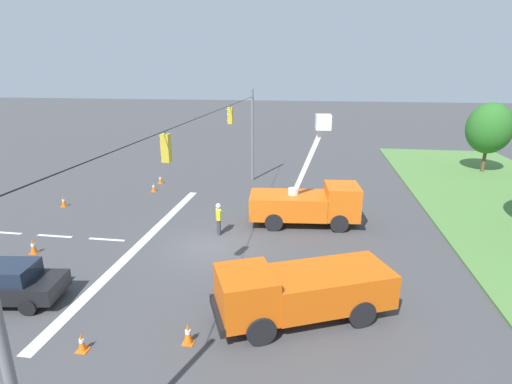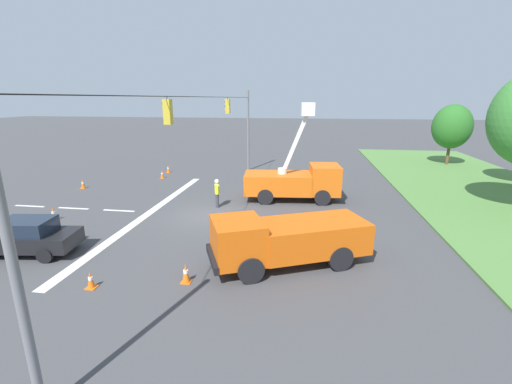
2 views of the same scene
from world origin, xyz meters
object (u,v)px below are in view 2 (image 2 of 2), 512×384
object	(u,v)px
traffic_cone_mid_right	(83,184)
traffic_cone_far_left	(53,214)
tree_far_west	(452,127)
traffic_cone_lane_edge_a	(168,169)
traffic_cone_foreground_left	(186,273)
traffic_cone_near_bucket	(162,174)
sedan_black	(26,236)
utility_truck_support_near	(287,238)
traffic_cone_mid_left	(91,280)
utility_truck_bucket_lift	(296,180)
traffic_cone_lane_edge_b	(273,178)
road_worker	(217,191)

from	to	relation	value
traffic_cone_mid_right	traffic_cone_far_left	bearing A→B (deg)	22.85
tree_far_west	traffic_cone_lane_edge_a	bearing A→B (deg)	-73.86
tree_far_west	traffic_cone_foreground_left	bearing A→B (deg)	-35.20
traffic_cone_near_bucket	traffic_cone_far_left	size ratio (longest dim) A/B	0.93
tree_far_west	sedan_black	size ratio (longest dim) A/B	1.33
utility_truck_support_near	traffic_cone_mid_left	distance (m)	7.37
traffic_cone_mid_left	traffic_cone_mid_right	world-z (taller)	traffic_cone_mid_right
sedan_black	traffic_cone_mid_left	world-z (taller)	sedan_black
utility_truck_bucket_lift	traffic_cone_far_left	size ratio (longest dim) A/B	8.51
utility_truck_support_near	tree_far_west	bearing A→B (deg)	148.41
traffic_cone_near_bucket	traffic_cone_far_left	bearing A→B (deg)	-9.08
traffic_cone_mid_right	traffic_cone_lane_edge_b	bearing A→B (deg)	106.80
traffic_cone_near_bucket	traffic_cone_lane_edge_b	size ratio (longest dim) A/B	1.02
road_worker	traffic_cone_mid_right	xyz separation A→B (m)	(-2.95, -11.14, -0.64)
traffic_cone_mid_left	traffic_cone_lane_edge_b	size ratio (longest dim) A/B	0.94
sedan_black	tree_far_west	bearing A→B (deg)	133.47
utility_truck_support_near	traffic_cone_lane_edge_a	size ratio (longest dim) A/B	9.22
traffic_cone_mid_right	traffic_cone_lane_edge_a	world-z (taller)	traffic_cone_mid_right
road_worker	traffic_cone_lane_edge_b	size ratio (longest dim) A/B	2.54
traffic_cone_mid_right	traffic_cone_lane_edge_b	xyz separation A→B (m)	(-4.18, 13.86, -0.02)
traffic_cone_near_bucket	road_worker	bearing A→B (deg)	43.41
tree_far_west	road_worker	distance (m)	25.84
utility_truck_support_near	traffic_cone_lane_edge_a	bearing A→B (deg)	-144.10
traffic_cone_lane_edge_a	sedan_black	bearing A→B (deg)	1.84
sedan_black	utility_truck_support_near	bearing A→B (deg)	93.36
tree_far_west	utility_truck_support_near	size ratio (longest dim) A/B	0.89
utility_truck_bucket_lift	traffic_cone_mid_left	distance (m)	13.90
traffic_cone_mid_right	tree_far_west	bearing A→B (deg)	114.48
sedan_black	traffic_cone_foreground_left	world-z (taller)	sedan_black
utility_truck_bucket_lift	traffic_cone_foreground_left	size ratio (longest dim) A/B	8.56
traffic_cone_near_bucket	utility_truck_support_near	bearing A→B (deg)	39.04
sedan_black	road_worker	distance (m)	10.01
utility_truck_support_near	road_worker	world-z (taller)	utility_truck_support_near
sedan_black	traffic_cone_foreground_left	distance (m)	7.76
road_worker	traffic_cone_mid_right	world-z (taller)	road_worker
sedan_black	traffic_cone_mid_left	size ratio (longest dim) A/B	6.90
tree_far_west	utility_truck_bucket_lift	distance (m)	20.82
tree_far_west	sedan_black	bearing A→B (deg)	-46.53
sedan_black	traffic_cone_near_bucket	world-z (taller)	sedan_black
traffic_cone_lane_edge_a	traffic_cone_lane_edge_b	bearing A→B (deg)	77.97
traffic_cone_lane_edge_a	utility_truck_bucket_lift	bearing A→B (deg)	59.39
traffic_cone_lane_edge_b	sedan_black	bearing A→B (deg)	-31.84
traffic_cone_mid_left	traffic_cone_mid_right	bearing A→B (deg)	-144.52
utility_truck_bucket_lift	traffic_cone_foreground_left	xyz separation A→B (m)	(11.23, -3.54, -0.98)
traffic_cone_far_left	sedan_black	bearing A→B (deg)	25.41
traffic_cone_mid_left	traffic_cone_far_left	size ratio (longest dim) A/B	0.85
traffic_cone_mid_right	traffic_cone_near_bucket	xyz separation A→B (m)	(-4.08, 4.50, -0.01)
traffic_cone_foreground_left	traffic_cone_lane_edge_b	world-z (taller)	traffic_cone_foreground_left
road_worker	utility_truck_support_near	bearing A→B (deg)	34.04
traffic_cone_mid_left	traffic_cone_mid_right	distance (m)	15.69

